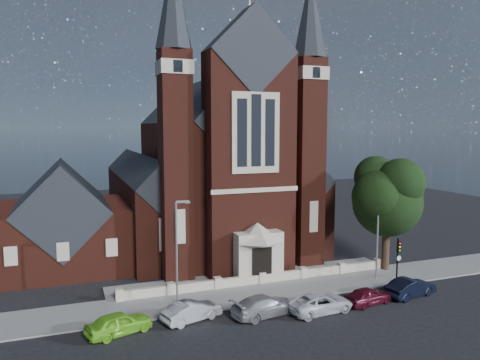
# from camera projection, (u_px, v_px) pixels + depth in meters

# --- Properties ---
(ground) EXTENTS (120.00, 120.00, 0.00)m
(ground) POSITION_uv_depth(u_px,v_px,m) (229.00, 258.00, 48.35)
(ground) COLOR black
(ground) RESTS_ON ground
(pavement_strip) EXTENTS (60.00, 5.00, 0.12)m
(pavement_strip) POSITION_uv_depth(u_px,v_px,m) (271.00, 291.00, 38.57)
(pavement_strip) COLOR gray
(pavement_strip) RESTS_ON ground
(forecourt_paving) EXTENTS (26.00, 3.00, 0.14)m
(forecourt_paving) POSITION_uv_depth(u_px,v_px,m) (253.00, 277.00, 42.30)
(forecourt_paving) COLOR gray
(forecourt_paving) RESTS_ON ground
(forecourt_wall) EXTENTS (24.00, 0.40, 0.90)m
(forecourt_wall) POSITION_uv_depth(u_px,v_px,m) (262.00, 284.00, 40.43)
(forecourt_wall) COLOR #BFB198
(forecourt_wall) RESTS_ON ground
(church) EXTENTS (20.01, 34.90, 29.20)m
(church) POSITION_uv_depth(u_px,v_px,m) (207.00, 173.00, 54.82)
(church) COLOR #4E1E15
(church) RESTS_ON ground
(parish_hall) EXTENTS (12.00, 12.20, 10.24)m
(parish_hall) POSITION_uv_depth(u_px,v_px,m) (63.00, 226.00, 45.12)
(parish_hall) COLOR #4E1E15
(parish_hall) RESTS_ON ground
(street_tree) EXTENTS (6.40, 6.60, 10.70)m
(street_tree) POSITION_uv_depth(u_px,v_px,m) (390.00, 198.00, 43.31)
(street_tree) COLOR black
(street_tree) RESTS_ON ground
(street_lamp_left) EXTENTS (1.16, 0.22, 8.09)m
(street_lamp_left) POSITION_uv_depth(u_px,v_px,m) (178.00, 247.00, 34.84)
(street_lamp_left) COLOR gray
(street_lamp_left) RESTS_ON ground
(street_lamp_right) EXTENTS (1.16, 0.22, 8.09)m
(street_lamp_right) POSITION_uv_depth(u_px,v_px,m) (379.00, 229.00, 41.11)
(street_lamp_right) COLOR gray
(street_lamp_right) RESTS_ON ground
(traffic_signal) EXTENTS (0.28, 0.42, 4.00)m
(traffic_signal) POSITION_uv_depth(u_px,v_px,m) (398.00, 255.00, 40.18)
(traffic_signal) COLOR black
(traffic_signal) RESTS_ON ground
(car_lime_van) EXTENTS (4.71, 3.04, 1.49)m
(car_lime_van) POSITION_uv_depth(u_px,v_px,m) (119.00, 323.00, 30.51)
(car_lime_van) COLOR #7FD72B
(car_lime_van) RESTS_ON ground
(car_silver_a) EXTENTS (4.56, 2.77, 1.42)m
(car_silver_a) POSITION_uv_depth(u_px,v_px,m) (192.00, 311.00, 32.63)
(car_silver_a) COLOR #A8ACB0
(car_silver_a) RESTS_ON ground
(car_silver_b) EXTENTS (5.38, 3.02, 1.47)m
(car_silver_b) POSITION_uv_depth(u_px,v_px,m) (265.00, 306.00, 33.55)
(car_silver_b) COLOR gray
(car_silver_b) RESTS_ON ground
(car_white_suv) EXTENTS (5.21, 2.78, 1.39)m
(car_white_suv) POSITION_uv_depth(u_px,v_px,m) (320.00, 303.00, 34.17)
(car_white_suv) COLOR white
(car_white_suv) RESTS_ON ground
(car_dark_red) EXTENTS (4.19, 2.29, 1.35)m
(car_dark_red) POSITION_uv_depth(u_px,v_px,m) (368.00, 296.00, 35.64)
(car_dark_red) COLOR #4F0D1B
(car_dark_red) RESTS_ON ground
(car_navy) EXTENTS (4.77, 2.43, 1.50)m
(car_navy) POSITION_uv_depth(u_px,v_px,m) (410.00, 287.00, 37.31)
(car_navy) COLOR black
(car_navy) RESTS_ON ground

